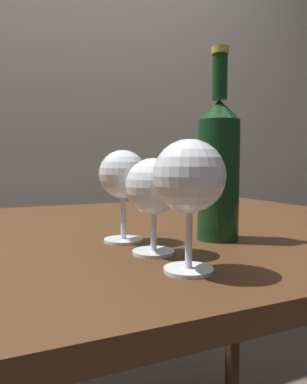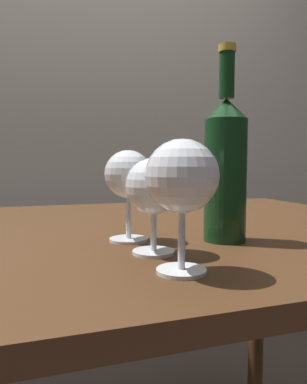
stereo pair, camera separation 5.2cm
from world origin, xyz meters
TOP-DOWN VIEW (x-y plane):
  - back_wall at (0.00, 1.11)m, footprint 5.00×0.08m
  - dining_table at (0.00, 0.00)m, footprint 1.39×0.91m
  - wine_glass_amber at (0.02, -0.33)m, footprint 0.09×0.09m
  - wine_glass_white at (0.01, -0.24)m, footprint 0.08×0.08m
  - wine_glass_port at (-0.00, -0.14)m, footprint 0.08×0.08m
  - wine_bottle at (0.16, -0.19)m, footprint 0.07×0.07m

SIDE VIEW (x-z plane):
  - dining_table at x=0.00m, z-range 0.30..1.07m
  - wine_glass_white at x=0.01m, z-range 0.80..0.94m
  - wine_glass_port at x=0.00m, z-range 0.81..0.96m
  - wine_glass_amber at x=0.02m, z-range 0.81..0.97m
  - wine_bottle at x=0.16m, z-range 0.74..1.07m
  - back_wall at x=0.00m, z-range 0.00..2.60m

